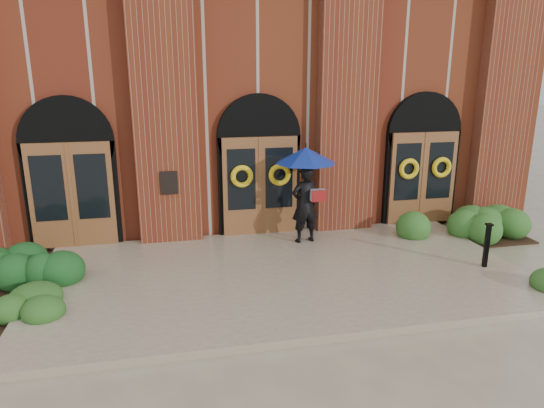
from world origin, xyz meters
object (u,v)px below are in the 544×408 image
object	(u,v)px
man_with_umbrella	(305,177)
metal_post	(487,244)
hedge_wall_left	(27,267)
hedge_wall_right	(468,226)

from	to	relation	value
man_with_umbrella	metal_post	xyz separation A→B (m)	(3.36, -2.36, -1.13)
man_with_umbrella	metal_post	bearing A→B (deg)	134.85
hedge_wall_left	metal_post	bearing A→B (deg)	-9.21
metal_post	hedge_wall_left	distance (m)	9.63
man_with_umbrella	hedge_wall_right	xyz separation A→B (m)	(4.26, -0.36, -1.41)
metal_post	hedge_wall_left	world-z (taller)	metal_post
man_with_umbrella	hedge_wall_left	world-z (taller)	man_with_umbrella
hedge_wall_left	hedge_wall_right	size ratio (longest dim) A/B	0.94
man_with_umbrella	metal_post	size ratio (longest dim) A/B	2.41
man_with_umbrella	hedge_wall_right	bearing A→B (deg)	165.17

